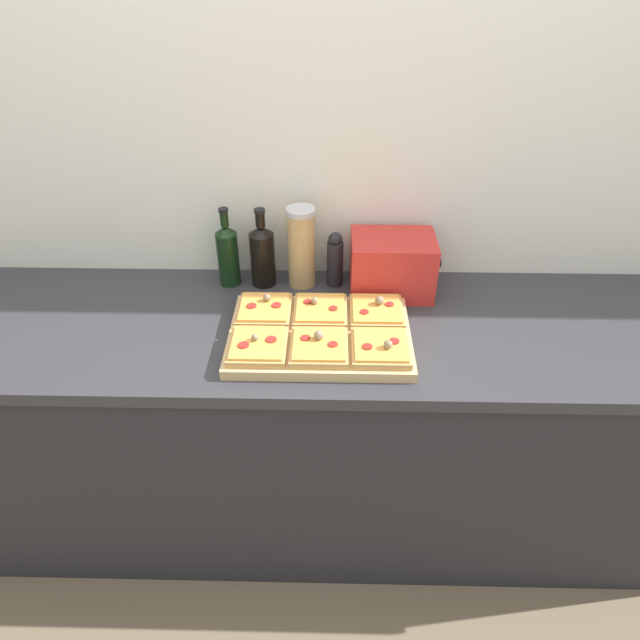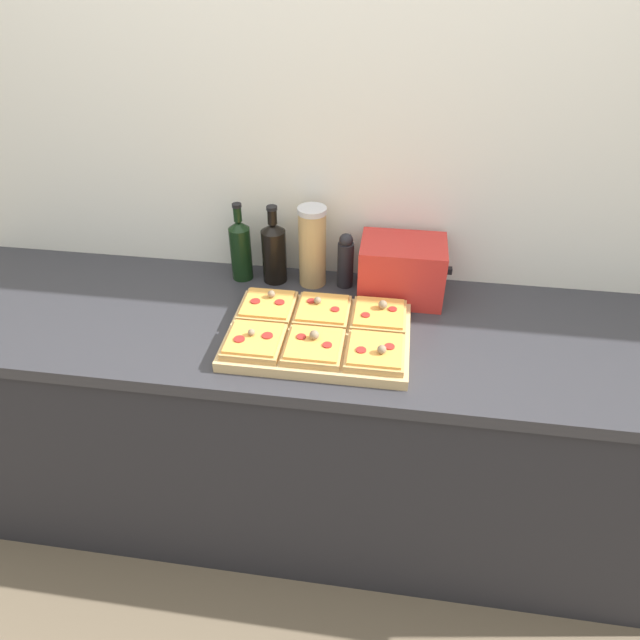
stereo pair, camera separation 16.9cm
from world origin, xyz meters
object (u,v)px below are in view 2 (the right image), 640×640
Objects in this scene: cutting_board at (319,336)px; wine_bottle at (274,251)px; pepper_mill at (346,261)px; toaster_oven at (402,270)px; olive_oil_bottle at (241,248)px; grain_jar_tall at (312,247)px.

cutting_board is 1.95× the size of wine_bottle.
pepper_mill is 0.19m from toaster_oven.
olive_oil_bottle is 0.12m from wine_bottle.
cutting_board is 0.46m from olive_oil_bottle.
wine_bottle reaches higher than cutting_board.
cutting_board is at bearing -45.42° from olive_oil_bottle.
cutting_board is 0.37m from toaster_oven.
wine_bottle is (0.12, 0.00, -0.00)m from olive_oil_bottle.
olive_oil_bottle reaches higher than pepper_mill.
olive_oil_bottle is 0.25m from grain_jar_tall.
cutting_board is 1.93× the size of grain_jar_tall.
cutting_board is 0.33m from pepper_mill.
wine_bottle is 0.13m from grain_jar_tall.
olive_oil_bottle is 0.55m from toaster_oven.
pepper_mill reaches higher than cutting_board.
grain_jar_tall is 1.43× the size of pepper_mill.
toaster_oven is (0.54, -0.04, -0.02)m from olive_oil_bottle.
olive_oil_bottle is at bearing -180.00° from pepper_mill.
olive_oil_bottle is 1.42× the size of pepper_mill.
cutting_board is at bearing -97.85° from pepper_mill.
grain_jar_tall reaches higher than cutting_board.
cutting_board is 1.94× the size of olive_oil_bottle.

